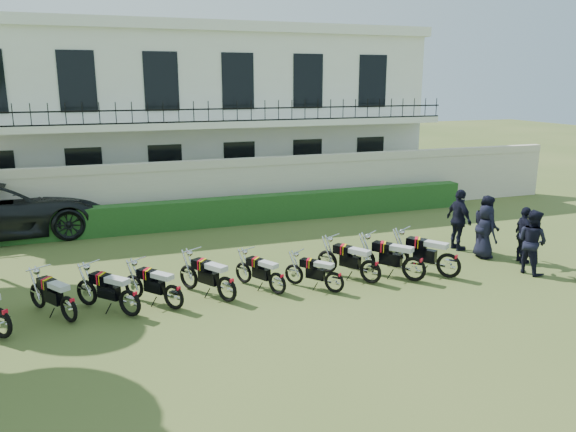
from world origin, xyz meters
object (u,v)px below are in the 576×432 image
at_px(officer_2, 524,235).
at_px(motorcycle_3, 173,291).
at_px(motorcycle_7, 371,266).
at_px(motorcycle_8, 414,263).
at_px(officer_1, 532,242).
at_px(motorcycle_2, 130,297).
at_px(motorcycle_6, 334,277).
at_px(officer_5, 459,220).
at_px(motorcycle_4, 227,283).
at_px(officer_4, 486,226).
at_px(motorcycle_9, 449,260).
at_px(officer_3, 485,231).
at_px(motorcycle_1, 68,303).
at_px(motorcycle_5, 277,278).

bearing_deg(officer_2, motorcycle_3, 109.89).
bearing_deg(officer_2, motorcycle_7, 110.70).
bearing_deg(motorcycle_8, officer_2, -32.32).
xyz_separation_m(officer_1, officer_2, (0.46, 0.81, -0.07)).
xyz_separation_m(motorcycle_2, officer_2, (10.99, 0.21, 0.33)).
relative_size(motorcycle_6, officer_5, 0.71).
relative_size(motorcycle_2, motorcycle_4, 0.88).
height_order(motorcycle_2, officer_4, officer_4).
xyz_separation_m(motorcycle_7, motorcycle_9, (2.14, -0.33, 0.04)).
bearing_deg(motorcycle_3, motorcycle_7, -38.91).
bearing_deg(motorcycle_6, officer_1, -43.65).
bearing_deg(officer_4, motorcycle_8, 129.04).
distance_m(motorcycle_8, motorcycle_9, 1.01).
relative_size(officer_2, officer_4, 0.89).
distance_m(motorcycle_2, motorcycle_3, 0.98).
xyz_separation_m(motorcycle_9, officer_1, (2.38, -0.34, 0.35)).
xyz_separation_m(motorcycle_6, officer_3, (5.38, 1.17, 0.38)).
bearing_deg(officer_1, officer_2, -40.42).
xyz_separation_m(motorcycle_3, motorcycle_7, (5.04, -0.00, 0.03)).
bearing_deg(motorcycle_6, officer_2, -35.81).
bearing_deg(motorcycle_4, motorcycle_1, 148.11).
height_order(motorcycle_4, motorcycle_5, motorcycle_4).
height_order(motorcycle_2, officer_1, officer_1).
bearing_deg(motorcycle_7, officer_2, -30.53).
relative_size(motorcycle_4, motorcycle_8, 1.02).
relative_size(motorcycle_1, motorcycle_9, 0.89).
bearing_deg(motorcycle_1, motorcycle_8, -34.73).
distance_m(motorcycle_1, motorcycle_4, 3.49).
bearing_deg(motorcycle_8, officer_1, -45.16).
relative_size(motorcycle_3, motorcycle_5, 0.96).
bearing_deg(officer_5, motorcycle_7, 114.57).
bearing_deg(motorcycle_1, motorcycle_2, -38.63).
bearing_deg(motorcycle_8, motorcycle_5, 136.78).
xyz_separation_m(motorcycle_2, officer_1, (10.54, -0.60, 0.39)).
relative_size(motorcycle_6, motorcycle_7, 0.78).
bearing_deg(motorcycle_2, motorcycle_1, 132.07).
bearing_deg(motorcycle_1, motorcycle_6, -35.80).
distance_m(motorcycle_3, officer_2, 10.03).
bearing_deg(motorcycle_8, motorcycle_4, 138.84).
bearing_deg(motorcycle_5, motorcycle_8, -33.97).
bearing_deg(motorcycle_3, motorcycle_4, -37.48).
bearing_deg(officer_1, motorcycle_5, 72.97).
height_order(motorcycle_4, motorcycle_6, motorcycle_4).
distance_m(motorcycle_1, motorcycle_8, 8.42).
height_order(motorcycle_1, motorcycle_2, motorcycle_2).
bearing_deg(motorcycle_2, motorcycle_5, -39.27).
distance_m(motorcycle_9, officer_4, 2.61).
bearing_deg(officer_1, motorcycle_6, 75.18).
relative_size(motorcycle_3, officer_5, 0.79).
xyz_separation_m(motorcycle_1, officer_3, (11.52, 0.84, 0.33)).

